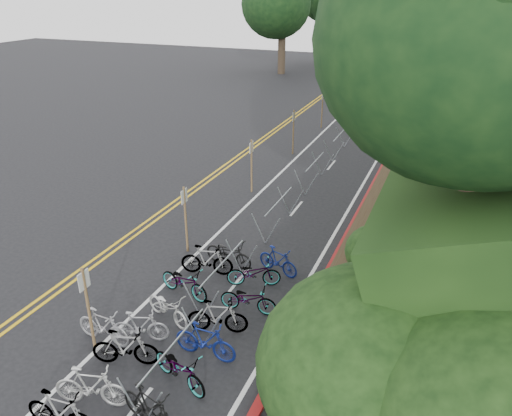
# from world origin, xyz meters

# --- Properties ---
(ground) EXTENTS (120.00, 120.00, 0.00)m
(ground) POSITION_xyz_m (0.00, 0.00, 0.00)
(ground) COLOR black
(ground) RESTS_ON ground
(road_markings) EXTENTS (7.47, 80.00, 0.01)m
(road_markings) POSITION_xyz_m (0.63, 10.10, 0.00)
(road_markings) COLOR gold
(road_markings) RESTS_ON ground
(red_curb) EXTENTS (0.25, 28.00, 0.10)m
(red_curb) POSITION_xyz_m (5.70, 12.00, 0.05)
(red_curb) COLOR maroon
(red_curb) RESTS_ON ground
(bike_rack_front) EXTENTS (1.15, 2.95, 1.18)m
(bike_rack_front) POSITION_xyz_m (3.55, -0.82, 0.86)
(bike_rack_front) COLOR #969BA5
(bike_rack_front) RESTS_ON ground
(bike_racks_rest) EXTENTS (1.14, 23.00, 1.17)m
(bike_racks_rest) POSITION_xyz_m (3.00, 13.00, 0.85)
(bike_racks_rest) COLOR #969BA5
(bike_racks_rest) RESTS_ON ground
(signpost_near) EXTENTS (0.08, 0.40, 2.44)m
(signpost_near) POSITION_xyz_m (0.87, -0.50, 1.40)
(signpost_near) COLOR brown
(signpost_near) RESTS_ON ground
(signposts_rest) EXTENTS (0.08, 18.40, 2.50)m
(signposts_rest) POSITION_xyz_m (0.60, 14.00, 1.43)
(signposts_rest) COLOR brown
(signposts_rest) RESTS_ON ground
(bike_front) EXTENTS (0.55, 1.70, 1.01)m
(bike_front) POSITION_xyz_m (0.99, -0.22, 0.50)
(bike_front) COLOR #9E9EA3
(bike_front) RESTS_ON ground
(bike_valet) EXTENTS (3.22, 9.58, 1.07)m
(bike_valet) POSITION_xyz_m (2.92, 0.88, 0.49)
(bike_valet) COLOR slate
(bike_valet) RESTS_ON ground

